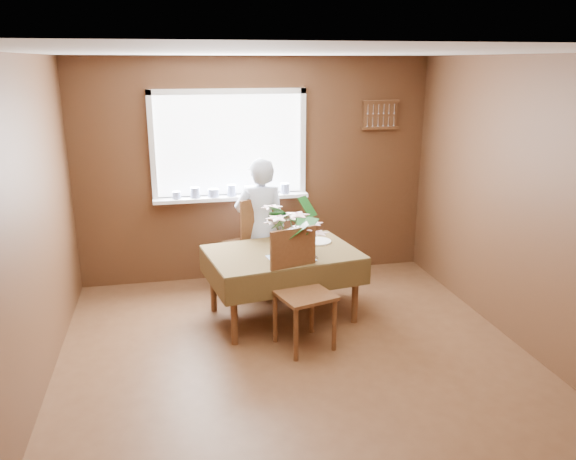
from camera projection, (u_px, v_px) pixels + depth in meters
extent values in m
plane|color=#50301B|center=(302.00, 371.00, 4.61)|extent=(4.50, 4.50, 0.00)
plane|color=white|center=(305.00, 52.00, 3.89)|extent=(4.50, 4.50, 0.00)
plane|color=brown|center=(256.00, 171.00, 6.35)|extent=(4.00, 0.00, 4.00)
plane|color=brown|center=(443.00, 387.00, 2.14)|extent=(4.00, 0.00, 4.00)
plane|color=brown|center=(20.00, 243.00, 3.84)|extent=(0.00, 4.50, 4.50)
plane|color=brown|center=(537.00, 211.00, 4.65)|extent=(0.00, 4.50, 4.50)
cube|color=white|center=(229.00, 145.00, 6.19)|extent=(1.60, 0.01, 1.10)
cube|color=white|center=(228.00, 91.00, 6.01)|extent=(1.72, 0.06, 0.06)
cube|color=white|center=(231.00, 197.00, 6.34)|extent=(1.72, 0.06, 0.06)
cube|color=white|center=(152.00, 148.00, 6.01)|extent=(0.06, 0.06, 1.22)
cube|color=white|center=(302.00, 143.00, 6.34)|extent=(0.06, 0.06, 1.22)
cube|color=white|center=(232.00, 197.00, 6.28)|extent=(1.72, 0.20, 0.04)
cylinder|color=white|center=(177.00, 195.00, 6.12)|extent=(0.09, 0.09, 0.08)
cylinder|color=white|center=(195.00, 193.00, 6.15)|extent=(0.11, 0.11, 0.12)
cylinder|color=white|center=(213.00, 193.00, 6.20)|extent=(0.12, 0.12, 0.09)
cylinder|color=white|center=(232.00, 190.00, 6.23)|extent=(0.10, 0.10, 0.13)
cylinder|color=white|center=(250.00, 191.00, 6.28)|extent=(0.11, 0.11, 0.10)
cylinder|color=white|center=(267.00, 191.00, 6.32)|extent=(0.09, 0.09, 0.08)
cylinder|color=white|center=(285.00, 188.00, 6.36)|extent=(0.11, 0.11, 0.12)
cube|color=brown|center=(380.00, 115.00, 6.45)|extent=(0.40, 0.03, 0.30)
cube|color=brown|center=(381.00, 102.00, 6.39)|extent=(0.44, 0.04, 0.03)
cube|color=brown|center=(380.00, 128.00, 6.48)|extent=(0.44, 0.04, 0.03)
cylinder|color=brown|center=(234.00, 312.00, 4.96)|extent=(0.06, 0.06, 0.64)
cylinder|color=brown|center=(355.00, 292.00, 5.38)|extent=(0.06, 0.06, 0.64)
cylinder|color=brown|center=(213.00, 282.00, 5.63)|extent=(0.06, 0.06, 0.64)
cylinder|color=brown|center=(322.00, 266.00, 6.06)|extent=(0.06, 0.06, 0.64)
cube|color=brown|center=(282.00, 254.00, 5.41)|extent=(1.48, 1.10, 0.04)
cube|color=#3C2D16|center=(282.00, 252.00, 5.40)|extent=(1.54, 1.17, 0.01)
cube|color=#3C2D16|center=(301.00, 282.00, 5.02)|extent=(1.39, 0.23, 0.25)
cube|color=#3C2D16|center=(266.00, 250.00, 5.87)|extent=(1.39, 0.23, 0.25)
cube|color=#3C2D16|center=(212.00, 274.00, 5.20)|extent=(0.16, 0.94, 0.25)
cube|color=#3C2D16|center=(347.00, 256.00, 5.69)|extent=(0.16, 0.94, 0.25)
cube|color=#4BACD5|center=(291.00, 258.00, 5.20)|extent=(0.45, 0.36, 0.01)
cylinder|color=brown|center=(256.00, 258.00, 6.52)|extent=(0.04, 0.04, 0.49)
cylinder|color=brown|center=(226.00, 265.00, 6.31)|extent=(0.04, 0.04, 0.49)
cylinder|color=brown|center=(275.00, 268.00, 6.21)|extent=(0.04, 0.04, 0.49)
cylinder|color=brown|center=(244.00, 275.00, 6.00)|extent=(0.04, 0.04, 0.49)
cube|color=brown|center=(250.00, 244.00, 6.18)|extent=(0.60, 0.60, 0.03)
cube|color=brown|center=(260.00, 223.00, 5.93)|extent=(0.44, 0.21, 0.55)
cylinder|color=brown|center=(296.00, 335.00, 4.70)|extent=(0.04, 0.04, 0.48)
cylinder|color=brown|center=(334.00, 325.00, 4.88)|extent=(0.04, 0.04, 0.48)
cylinder|color=brown|center=(275.00, 317.00, 5.03)|extent=(0.04, 0.04, 0.48)
cylinder|color=brown|center=(312.00, 309.00, 5.20)|extent=(0.04, 0.04, 0.48)
cube|color=brown|center=(305.00, 295.00, 4.88)|extent=(0.55, 0.55, 0.03)
cube|color=brown|center=(293.00, 257.00, 4.97)|extent=(0.44, 0.15, 0.53)
imported|color=white|center=(261.00, 227.00, 5.96)|extent=(0.56, 0.39, 1.50)
cylinder|color=white|center=(295.00, 251.00, 5.21)|extent=(0.11, 0.11, 0.14)
cylinder|color=#33662D|center=(295.00, 240.00, 5.17)|extent=(0.07, 0.07, 0.10)
cylinder|color=white|center=(318.00, 241.00, 5.68)|extent=(0.32, 0.32, 0.01)
cube|color=silver|center=(311.00, 254.00, 5.29)|extent=(0.09, 0.19, 0.00)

